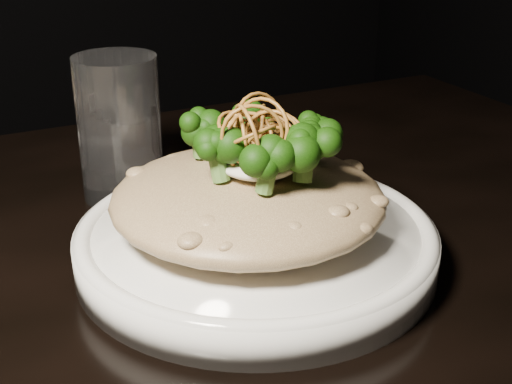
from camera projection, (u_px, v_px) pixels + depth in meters
plate at (256, 244)px, 0.52m from camera, size 0.26×0.26×0.03m
risotto at (248, 198)px, 0.51m from camera, size 0.20×0.20×0.04m
broccoli at (257, 139)px, 0.49m from camera, size 0.12×0.12×0.04m
cheese at (258, 163)px, 0.49m from camera, size 0.06×0.06×0.02m
shallots at (258, 131)px, 0.48m from camera, size 0.05×0.05×0.03m
drinking_glass at (120, 128)px, 0.61m from camera, size 0.09×0.09×0.12m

